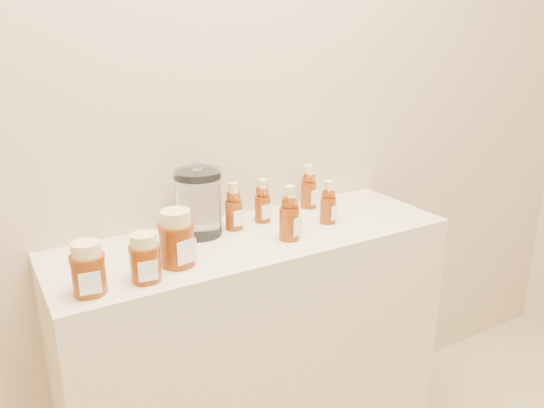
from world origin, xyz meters
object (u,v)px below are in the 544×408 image
honey_jar_left (88,268)px  glass_canister (199,200)px  display_table (257,364)px  bear_bottle_back_left (234,203)px  bear_bottle_front_left (289,210)px

honey_jar_left → glass_canister: size_ratio=0.59×
display_table → bear_bottle_back_left: (-0.03, 0.08, 0.53)m
display_table → bear_bottle_front_left: (0.07, -0.08, 0.54)m
honey_jar_left → bear_bottle_front_left: bearing=13.4°
display_table → glass_canister: bearing=147.0°
display_table → glass_canister: glass_canister is taller
bear_bottle_back_left → bear_bottle_front_left: bear_bottle_front_left is taller
bear_bottle_back_left → honey_jar_left: 0.51m
display_table → bear_bottle_back_left: 0.54m
bear_bottle_front_left → honey_jar_left: bear_bottle_front_left is taller
bear_bottle_back_left → honey_jar_left: bear_bottle_back_left is taller
bear_bottle_front_left → honey_jar_left: size_ratio=1.43×
glass_canister → bear_bottle_back_left: bearing=-5.6°
bear_bottle_front_left → honey_jar_left: (-0.57, -0.04, -0.03)m
bear_bottle_front_left → glass_canister: bearing=117.8°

